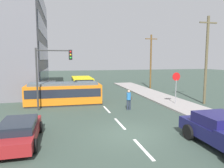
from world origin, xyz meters
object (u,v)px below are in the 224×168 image
object	(u,v)px
traffic_light_mast	(51,67)
utility_pole_mid	(151,61)
parked_sedan_near	(19,131)
parked_sedan_mid	(48,92)
streetcar_tram	(64,93)
utility_pole_near	(206,59)
pedestrian_crossing	(129,99)
city_bus	(82,83)
parked_sedan_far	(49,85)
stop_sign	(176,81)

from	to	relation	value
traffic_light_mast	utility_pole_mid	world-z (taller)	utility_pole_mid
parked_sedan_near	parked_sedan_mid	world-z (taller)	same
streetcar_tram	parked_sedan_near	distance (m)	9.21
parked_sedan_mid	utility_pole_near	bearing A→B (deg)	-25.41
parked_sedan_mid	streetcar_tram	bearing A→B (deg)	-66.86
streetcar_tram	pedestrian_crossing	xyz separation A→B (m)	(5.22, -3.57, -0.12)
parked_sedan_mid	city_bus	bearing A→B (deg)	42.84
city_bus	parked_sedan_far	distance (m)	4.84
parked_sedan_mid	stop_sign	size ratio (longest dim) A/B	1.57
utility_pole_mid	parked_sedan_near	bearing A→B (deg)	-130.87
parked_sedan_near	city_bus	bearing A→B (deg)	74.03
streetcar_tram	traffic_light_mast	size ratio (longest dim) A/B	1.35
utility_pole_near	parked_sedan_mid	bearing A→B (deg)	154.59
streetcar_tram	utility_pole_mid	world-z (taller)	utility_pole_mid
parked_sedan_far	parked_sedan_near	bearing A→B (deg)	-91.44
stop_sign	pedestrian_crossing	bearing A→B (deg)	-171.85
parked_sedan_near	stop_sign	world-z (taller)	stop_sign
utility_pole_mid	city_bus	bearing A→B (deg)	-177.98
parked_sedan_near	streetcar_tram	bearing A→B (deg)	75.37
parked_sedan_far	utility_pole_mid	size ratio (longest dim) A/B	0.57
stop_sign	traffic_light_mast	size ratio (longest dim) A/B	0.56
streetcar_tram	utility_pole_near	xyz separation A→B (m)	(12.96, -3.00, 3.18)
streetcar_tram	utility_pole_mid	bearing A→B (deg)	33.27
city_bus	utility_pole_mid	size ratio (longest dim) A/B	0.73
parked_sedan_near	traffic_light_mast	xyz separation A→B (m)	(1.33, 7.03, 2.97)
stop_sign	parked_sedan_mid	bearing A→B (deg)	149.58
traffic_light_mast	parked_sedan_mid	bearing A→B (deg)	96.83
city_bus	pedestrian_crossing	bearing A→B (deg)	-76.36
streetcar_tram	utility_pole_mid	distance (m)	15.18
parked_sedan_far	utility_pole_near	size ratio (longest dim) A/B	0.54
city_bus	pedestrian_crossing	distance (m)	11.71
streetcar_tram	parked_sedan_near	world-z (taller)	streetcar_tram
parked_sedan_far	utility_pole_mid	bearing A→B (deg)	-7.23
pedestrian_crossing	parked_sedan_mid	world-z (taller)	pedestrian_crossing
streetcar_tram	stop_sign	size ratio (longest dim) A/B	2.40
parked_sedan_far	traffic_light_mast	bearing A→B (deg)	-85.86
city_bus	stop_sign	xyz separation A→B (m)	(7.52, -10.70, 1.14)
utility_pole_near	pedestrian_crossing	bearing A→B (deg)	-175.81
stop_sign	utility_pole_near	size ratio (longest dim) A/B	0.35
streetcar_tram	city_bus	world-z (taller)	streetcar_tram
pedestrian_crossing	traffic_light_mast	distance (m)	6.96
streetcar_tram	parked_sedan_near	size ratio (longest dim) A/B	1.54
city_bus	parked_sedan_mid	bearing A→B (deg)	-137.16
pedestrian_crossing	parked_sedan_mid	xyz separation A→B (m)	(-6.91, 7.53, -0.32)
pedestrian_crossing	parked_sedan_mid	bearing A→B (deg)	132.54
streetcar_tram	city_bus	xyz separation A→B (m)	(2.46, 7.81, -0.01)
city_bus	utility_pole_mid	distance (m)	10.43
parked_sedan_near	utility_pole_near	size ratio (longest dim) A/B	0.55
parked_sedan_near	utility_pole_mid	xyz separation A→B (m)	(14.77, 17.06, 3.42)
streetcar_tram	utility_pole_mid	size ratio (longest dim) A/B	0.90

